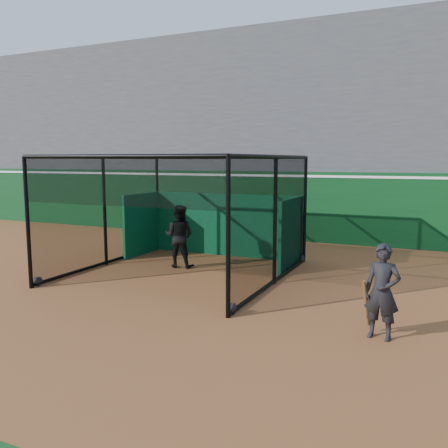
% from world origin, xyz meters
% --- Properties ---
extents(ground, '(120.00, 120.00, 0.00)m').
position_xyz_m(ground, '(0.00, 0.00, 0.00)').
color(ground, brown).
rests_on(ground, ground).
extents(outfield_wall, '(50.00, 0.50, 2.50)m').
position_xyz_m(outfield_wall, '(0.00, 8.50, 1.29)').
color(outfield_wall, '#0B3C17').
rests_on(outfield_wall, ground).
extents(grandstand, '(50.00, 7.85, 8.95)m').
position_xyz_m(grandstand, '(0.00, 12.27, 4.48)').
color(grandstand, '#4C4C4F').
rests_on(grandstand, ground).
extents(batting_cage, '(5.04, 5.51, 2.99)m').
position_xyz_m(batting_cage, '(-0.91, 2.31, 1.49)').
color(batting_cage, black).
rests_on(batting_cage, ground).
extents(batter, '(0.93, 0.78, 1.71)m').
position_xyz_m(batter, '(-1.37, 2.89, 0.86)').
color(batter, black).
rests_on(batter, ground).
extents(on_deck_player, '(0.64, 0.47, 1.59)m').
position_xyz_m(on_deck_player, '(4.27, -0.32, 0.79)').
color(on_deck_player, black).
rests_on(on_deck_player, ground).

